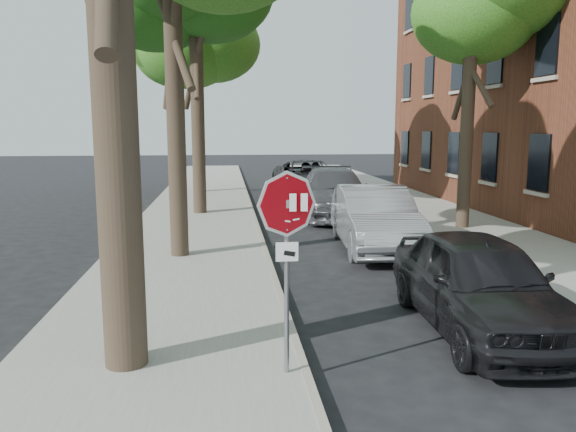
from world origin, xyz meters
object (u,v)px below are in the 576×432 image
(car_a, at_px, (479,283))
(car_d, at_px, (308,178))
(stop_sign, at_px, (287,234))
(car_b, at_px, (374,218))
(car_c, at_px, (334,193))
(tree_far, at_px, (196,43))

(car_a, height_order, car_d, car_d)
(stop_sign, relative_size, car_b, 0.51)
(car_b, bearing_deg, stop_sign, -108.78)
(stop_sign, xyz_separation_m, car_c, (3.22, 13.47, -1.09))
(car_b, bearing_deg, tree_far, 115.06)
(tree_far, height_order, car_b, tree_far)
(car_a, distance_m, car_c, 11.94)
(car_d, bearing_deg, car_c, -92.55)
(car_a, height_order, car_c, car_c)
(stop_sign, xyz_separation_m, car_a, (3.27, 1.53, -1.16))
(car_a, bearing_deg, car_c, 92.08)
(car_b, height_order, car_c, car_c)
(stop_sign, distance_m, car_c, 13.89)
(stop_sign, bearing_deg, car_b, 67.33)
(tree_far, xyz_separation_m, car_c, (5.24, -7.67, -6.35))
(stop_sign, distance_m, car_a, 3.79)
(tree_far, bearing_deg, car_b, -68.83)
(tree_far, height_order, car_a, tree_far)
(tree_far, xyz_separation_m, car_a, (5.29, -19.61, -6.43))
(car_c, distance_m, car_d, 6.29)
(car_b, bearing_deg, car_a, -85.49)
(stop_sign, height_order, car_a, stop_sign)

